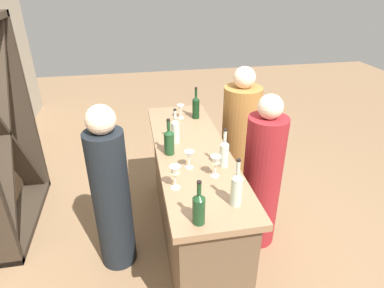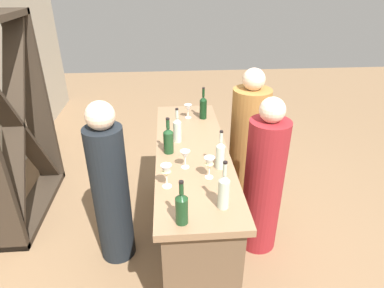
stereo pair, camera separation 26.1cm
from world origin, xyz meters
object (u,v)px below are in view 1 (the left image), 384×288
Objects in this scene: wine_glass_near_right at (189,156)px; wine_glass_far_left at (175,173)px; person_left_guest at (262,179)px; person_center_guest at (240,141)px; person_right_guest at (111,196)px; wine_bottle_second_left_clear_pale at (237,188)px; wine_bottle_far_right_dark_green at (196,107)px; wine_bottle_center_clear_pale at (224,153)px; wine_bottle_leftmost_olive_green at (199,207)px; wine_bottle_rightmost_clear_pale at (175,130)px; wine_bottle_second_right_olive_green at (169,141)px; wine_glass_near_center at (181,109)px; wine_glass_near_left at (216,163)px.

wine_glass_far_left is at bearing 149.65° from wine_glass_near_right.
person_left_guest reaches higher than wine_glass_near_right.
person_center_guest is 1.53m from person_right_guest.
wine_bottle_second_left_clear_pale is 0.52m from wine_glass_near_right.
wine_glass_far_left is (0.25, 0.34, -0.01)m from wine_bottle_second_left_clear_pale.
person_center_guest is at bearing -86.72° from wine_bottle_far_right_dark_green.
wine_bottle_center_clear_pale is 0.21× the size of person_center_guest.
wine_bottle_far_right_dark_green is at bearing 1.59° from wine_bottle_center_clear_pale.
wine_bottle_leftmost_olive_green is at bearing 64.40° from person_left_guest.
person_right_guest is (0.41, 0.47, -0.41)m from wine_glass_far_left.
person_left_guest is (0.43, -0.82, -0.44)m from wine_glass_far_left.
wine_bottle_rightmost_clear_pale is at bearing 150.45° from wine_bottle_far_right_dark_green.
wine_bottle_rightmost_clear_pale is at bearing -0.74° from wine_bottle_leftmost_olive_green.
wine_bottle_rightmost_clear_pale is (0.45, 0.30, -0.00)m from wine_bottle_center_clear_pale.
person_left_guest reaches higher than wine_bottle_rightmost_clear_pale.
wine_bottle_second_right_olive_green is at bearing 42.16° from person_center_guest.
wine_glass_near_center is at bearing -33.73° from person_left_guest.
wine_bottle_center_clear_pale reaches higher than wine_bottle_second_right_olive_green.
wine_bottle_leftmost_olive_green is 2.07× the size of wine_glass_near_right.
wine_bottle_rightmost_clear_pale is at bearing 36.13° from person_center_guest.
wine_glass_far_left is 1.51m from person_center_guest.
wine_glass_near_center is at bearing 10.28° from wine_bottle_center_clear_pale.
wine_bottle_rightmost_clear_pale is 1.01m from person_center_guest.
wine_bottle_far_right_dark_green is at bearing -27.59° from wine_bottle_second_right_olive_green.
wine_bottle_center_clear_pale is 0.65m from person_left_guest.
wine_bottle_far_right_dark_green is 1.20m from wine_glass_far_left.
wine_bottle_leftmost_olive_green is 2.07× the size of wine_glass_near_center.
wine_bottle_second_left_clear_pale is (0.12, -0.26, 0.02)m from wine_bottle_leftmost_olive_green.
wine_bottle_leftmost_olive_green is at bearing 114.72° from wine_bottle_second_left_clear_pale.
person_left_guest is (-0.23, -0.72, -0.43)m from wine_bottle_rightmost_clear_pale.
wine_bottle_second_right_olive_green is at bearing 54.99° from wine_bottle_center_clear_pale.
wine_glass_near_right is at bearing 33.16° from person_left_guest.
wine_glass_near_right is 0.82m from person_left_guest.
person_right_guest is at bearing 49.26° from wine_glass_far_left.
wine_bottle_second_right_olive_green is 0.91m from person_left_guest.
wine_bottle_center_clear_pale is at bearing -178.41° from wine_bottle_far_right_dark_green.
wine_glass_near_center is 1.03m from person_left_guest.
wine_bottle_second_right_olive_green is 0.21× the size of person_right_guest.
person_center_guest is (0.03, -0.49, -0.44)m from wine_bottle_far_right_dark_green.
wine_glass_near_left is (-0.58, -0.20, -0.00)m from wine_bottle_rightmost_clear_pale.
wine_bottle_far_right_dark_green is (1.39, -0.02, -0.00)m from wine_bottle_second_left_clear_pale.
wine_bottle_second_right_olive_green is at bearing 26.57° from wine_glass_near_right.
person_right_guest is at bearing 51.36° from wine_bottle_second_left_clear_pale.
wine_glass_near_left is 0.76m from person_left_guest.
wine_bottle_far_right_dark_green is 2.28× the size of wine_glass_near_center.
person_center_guest is at bearing -27.28° from wine_glass_near_left.
person_left_guest is at bearing -56.52° from wine_glass_near_left.
wine_bottle_rightmost_clear_pale is at bearing 166.17° from wine_glass_near_center.
person_center_guest reaches higher than wine_glass_near_left.
wine_glass_near_right is 0.09× the size of person_center_guest.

